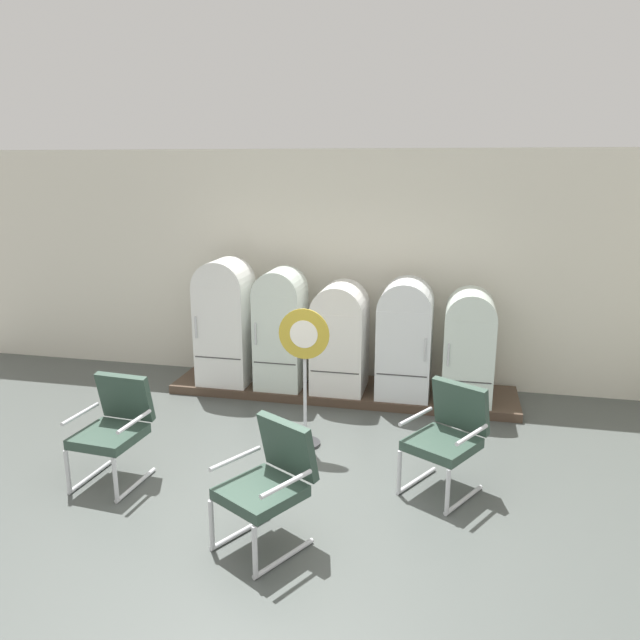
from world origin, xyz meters
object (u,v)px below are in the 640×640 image
refrigerator_0 (225,318)px  armchair_right (448,433)px  refrigerator_3 (405,335)px  refrigerator_2 (340,334)px  armchair_left (114,424)px  sign_stand (304,375)px  armchair_center (270,478)px  refrigerator_1 (281,325)px  refrigerator_4 (469,343)px

refrigerator_0 → armchair_right: bearing=-34.7°
refrigerator_3 → armchair_right: refrigerator_3 is taller
refrigerator_0 → refrigerator_2: refrigerator_0 is taller
armchair_left → sign_stand: (1.57, 1.06, 0.24)m
refrigerator_2 → armchair_center: bearing=-89.3°
refrigerator_0 → refrigerator_1: refrigerator_0 is taller
refrigerator_4 → refrigerator_0: bearing=-179.4°
refrigerator_4 → armchair_center: bearing=-115.9°
refrigerator_0 → refrigerator_1: (0.75, -0.01, -0.05)m
refrigerator_2 → refrigerator_4: size_ratio=1.01×
refrigerator_0 → refrigerator_4: refrigerator_0 is taller
refrigerator_1 → armchair_right: bearing=-43.0°
armchair_left → armchair_center: (1.71, -0.66, 0.00)m
refrigerator_3 → sign_stand: (-0.91, -1.46, -0.08)m
armchair_left → sign_stand: bearing=33.9°
refrigerator_0 → refrigerator_4: (3.09, 0.03, -0.15)m
refrigerator_1 → refrigerator_3: (1.57, 0.04, -0.05)m
refrigerator_3 → refrigerator_2: bearing=-180.0°
refrigerator_0 → refrigerator_2: 1.51m
refrigerator_1 → armchair_right: size_ratio=1.55×
refrigerator_0 → sign_stand: (1.41, -1.42, -0.18)m
refrigerator_3 → refrigerator_1: bearing=-178.4°
refrigerator_1 → refrigerator_0: bearing=179.6°
armchair_center → armchair_left: bearing=159.0°
refrigerator_0 → sign_stand: refrigerator_0 is taller
sign_stand → refrigerator_1: bearing=115.0°
refrigerator_1 → refrigerator_4: size_ratio=1.13×
refrigerator_3 → armchair_right: size_ratio=1.46×
armchair_right → sign_stand: sign_stand is taller
refrigerator_1 → refrigerator_4: 2.34m
armchair_left → refrigerator_4: bearing=37.7°
refrigerator_2 → sign_stand: bearing=-94.0°
refrigerator_0 → armchair_center: bearing=-63.7°
sign_stand → refrigerator_2: bearing=86.0°
refrigerator_1 → armchair_left: size_ratio=1.55×
refrigerator_3 → sign_stand: refrigerator_3 is taller
armchair_left → armchair_right: bearing=8.9°
refrigerator_2 → armchair_right: 2.47m
refrigerator_1 → armchair_left: (-0.91, -2.47, -0.37)m
refrigerator_1 → armchair_center: refrigerator_1 is taller
refrigerator_2 → armchair_center: refrigerator_2 is taller
refrigerator_3 → refrigerator_0: bearing=-179.1°
refrigerator_2 → armchair_left: 3.03m
refrigerator_4 → armchair_center: (-1.54, -3.17, -0.27)m
armchair_center → armchair_right: bearing=40.4°
refrigerator_0 → refrigerator_3: bearing=0.9°
refrigerator_1 → armchair_right: 2.94m
sign_stand → refrigerator_3: bearing=57.9°
refrigerator_3 → refrigerator_4: refrigerator_3 is taller
refrigerator_1 → armchair_center: size_ratio=1.55×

